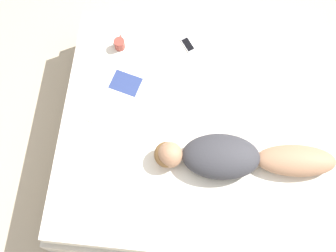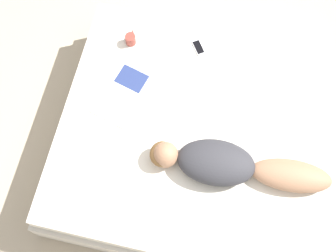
{
  "view_description": "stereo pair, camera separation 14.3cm",
  "coord_description": "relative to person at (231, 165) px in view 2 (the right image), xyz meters",
  "views": [
    {
      "loc": [
        -1.17,
        0.14,
        3.62
      ],
      "look_at": [
        -0.02,
        0.26,
        0.56
      ],
      "focal_mm": 50.0,
      "sensor_mm": 36.0,
      "label": 1
    },
    {
      "loc": [
        -1.15,
        0.0,
        3.62
      ],
      "look_at": [
        -0.02,
        0.26,
        0.56
      ],
      "focal_mm": 50.0,
      "sensor_mm": 36.0,
      "label": 2
    }
  ],
  "objects": [
    {
      "name": "cell_phone",
      "position": [
        0.88,
        0.4,
        -0.08
      ],
      "size": [
        0.15,
        0.13,
        0.01
      ],
      "rotation": [
        0.0,
        0.0,
        -0.97
      ],
      "color": "silver",
      "rests_on": "bed"
    },
    {
      "name": "coffee_mug",
      "position": [
        0.82,
        0.91,
        -0.04
      ],
      "size": [
        0.12,
        0.08,
        0.09
      ],
      "color": "#993D33",
      "rests_on": "bed"
    },
    {
      "name": "open_magazine",
      "position": [
        0.4,
        0.86,
        -0.08
      ],
      "size": [
        0.56,
        0.42,
        0.01
      ],
      "rotation": [
        0.0,
        0.0,
        -0.27
      ],
      "color": "white",
      "rests_on": "bed"
    },
    {
      "name": "bed",
      "position": [
        0.22,
        0.22,
        -0.34
      ],
      "size": [
        1.83,
        2.12,
        0.51
      ],
      "color": "beige",
      "rests_on": "ground_plane"
    },
    {
      "name": "person",
      "position": [
        0.0,
        0.0,
        0.0
      ],
      "size": [
        0.35,
        1.24,
        0.19
      ],
      "rotation": [
        0.0,
        0.0,
        0.06
      ],
      "color": "#A37556",
      "rests_on": "bed"
    },
    {
      "name": "ground_plane",
      "position": [
        0.22,
        0.22,
        -0.59
      ],
      "size": [
        12.0,
        12.0,
        0.0
      ],
      "primitive_type": "plane",
      "color": "#B7A88E"
    }
  ]
}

